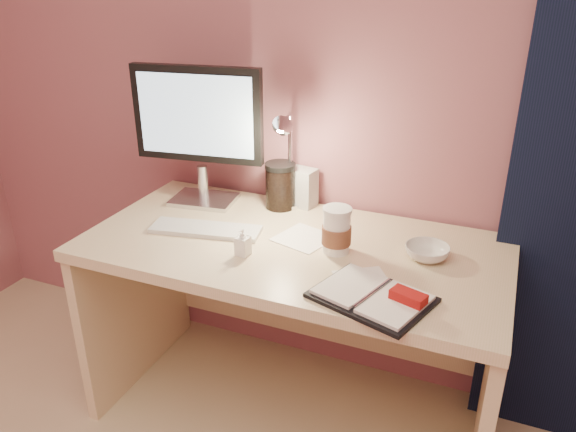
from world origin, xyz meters
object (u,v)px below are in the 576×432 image
at_px(planner, 375,296).
at_px(bowl, 427,252).
at_px(product_box, 303,187).
at_px(keyboard, 206,229).
at_px(coffee_cup, 337,231).
at_px(monitor, 199,123).
at_px(dark_jar, 280,188).
at_px(desk, 300,290).
at_px(lotion_bottle, 243,242).
at_px(desk_lamp, 275,152).

distance_m(planner, bowl, 0.31).
bearing_deg(product_box, keyboard, -113.89).
bearing_deg(coffee_cup, keyboard, -176.08).
bearing_deg(keyboard, product_box, 45.71).
bearing_deg(bowl, product_box, 154.33).
relative_size(keyboard, coffee_cup, 2.50).
distance_m(monitor, product_box, 0.45).
distance_m(bowl, dark_jar, 0.62).
bearing_deg(desk, bowl, -1.53).
height_order(lotion_bottle, desk_lamp, desk_lamp).
bearing_deg(dark_jar, desk_lamp, -81.23).
distance_m(planner, desk_lamp, 0.69).
xyz_separation_m(dark_jar, product_box, (0.07, 0.05, -0.01)).
bearing_deg(lotion_bottle, dark_jar, 95.95).
xyz_separation_m(monitor, planner, (0.79, -0.43, -0.30)).
bearing_deg(product_box, monitor, -153.03).
relative_size(monitor, planner, 1.45).
distance_m(bowl, product_box, 0.58).
height_order(desk, coffee_cup, coffee_cup).
bearing_deg(lotion_bottle, monitor, 135.59).
xyz_separation_m(desk, coffee_cup, (0.15, -0.08, 0.30)).
relative_size(keyboard, bowl, 2.76).
relative_size(monitor, dark_jar, 3.33).
bearing_deg(product_box, desk_lamp, -106.87).
xyz_separation_m(dark_jar, desk_lamp, (0.01, -0.07, 0.16)).
height_order(desk, keyboard, keyboard).
height_order(lotion_bottle, dark_jar, dark_jar).
bearing_deg(desk_lamp, planner, -51.99).
bearing_deg(lotion_bottle, planner, -12.19).
bearing_deg(bowl, lotion_bottle, -159.98).
relative_size(bowl, dark_jar, 0.88).
relative_size(monitor, keyboard, 1.37).
relative_size(product_box, desk_lamp, 0.38).
distance_m(desk, coffee_cup, 0.34).
bearing_deg(desk, desk_lamp, 141.77).
bearing_deg(desk, monitor, 165.14).
height_order(bowl, product_box, product_box).
relative_size(bowl, product_box, 0.95).
height_order(planner, dark_jar, dark_jar).
distance_m(keyboard, desk_lamp, 0.36).
xyz_separation_m(keyboard, planner, (0.65, -0.20, 0.00)).
height_order(desk, planner, planner).
distance_m(bowl, lotion_bottle, 0.58).
height_order(dark_jar, desk_lamp, desk_lamp).
xyz_separation_m(desk, keyboard, (-0.31, -0.11, 0.23)).
bearing_deg(dark_jar, lotion_bottle, -84.05).
relative_size(desk, monitor, 2.67).
distance_m(keyboard, coffee_cup, 0.47).
bearing_deg(desk_lamp, bowl, -23.27).
xyz_separation_m(keyboard, desk_lamp, (0.17, 0.22, 0.23)).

